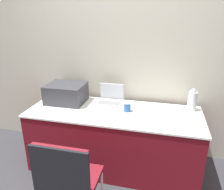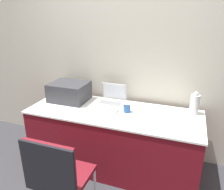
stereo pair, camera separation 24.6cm
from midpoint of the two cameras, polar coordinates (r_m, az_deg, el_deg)
name	(u,v)px [view 1 (the left image)]	position (r m, az deg, el deg)	size (l,w,h in m)	color
ground_plane	(106,184)	(2.61, -4.43, -22.32)	(14.00, 14.00, 0.00)	#333338
wall_back	(122,54)	(2.75, 0.15, 10.61)	(8.00, 0.05, 2.60)	#B7B2A3
table	(114,139)	(2.66, -2.24, -11.43)	(1.96, 0.74, 0.73)	maroon
printer	(66,93)	(2.78, -14.43, 0.55)	(0.46, 0.37, 0.23)	#333338
laptop_left	(110,99)	(2.70, -3.05, -1.03)	(0.31, 0.27, 0.23)	#B7B7BC
external_keyboard	(102,110)	(2.50, -5.42, -4.01)	(0.36, 0.16, 0.02)	silver
coffee_cup	(127,107)	(2.46, 1.18, -3.17)	(0.08, 0.08, 0.11)	#285699
metal_pitcher	(192,101)	(2.58, 17.72, -1.45)	(0.10, 0.10, 0.26)	silver
chair	(66,176)	(1.94, -15.63, -19.87)	(0.47, 0.42, 0.87)	maroon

